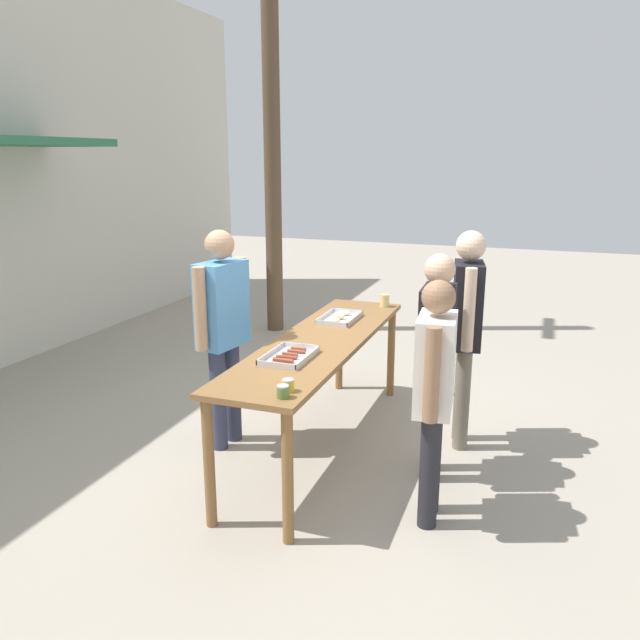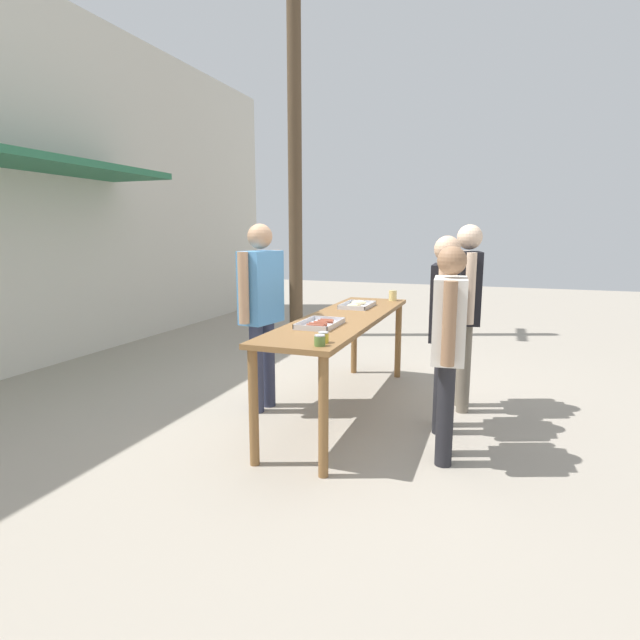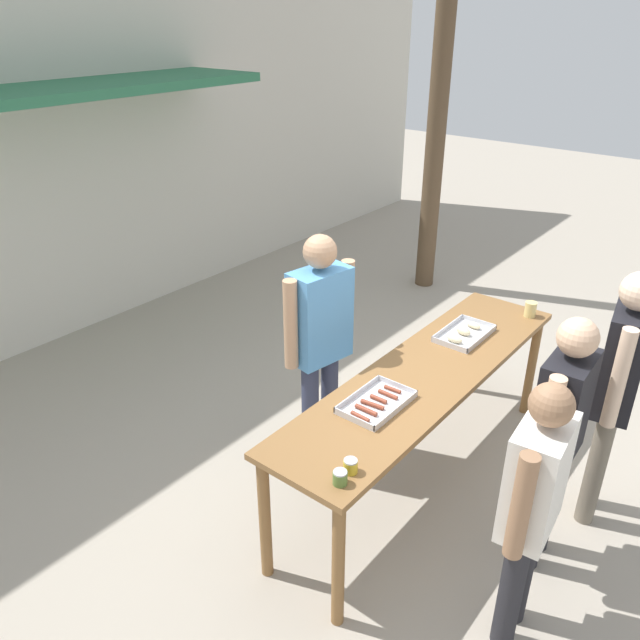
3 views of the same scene
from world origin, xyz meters
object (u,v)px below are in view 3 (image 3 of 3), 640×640
Objects in this scene: food_tray_sausages at (376,403)px; beer_cup at (530,309)px; person_customer_holding_hotdog at (533,497)px; person_customer_waiting_in_line at (559,425)px; condiment_jar_ketchup at (350,466)px; person_server_behind_table at (320,332)px; food_tray_buns at (464,334)px; condiment_jar_mustard at (340,478)px; person_customer_with_cup at (618,379)px.

beer_cup reaches higher than food_tray_sausages.
person_customer_waiting_in_line is (0.58, 0.09, 0.05)m from person_customer_holding_hotdog.
condiment_jar_ketchup is 0.05× the size of person_customer_holding_hotdog.
condiment_jar_ketchup is at bearing 179.87° from beer_cup.
food_tray_sausages is at bearing -105.47° from person_server_behind_table.
person_customer_waiting_in_line reaches higher than condiment_jar_ketchup.
person_server_behind_table is (0.32, 0.69, 0.12)m from food_tray_sausages.
person_customer_waiting_in_line reaches higher than person_customer_holding_hotdog.
person_server_behind_table is at bearing 146.65° from beer_cup.
person_server_behind_table is at bearing 139.44° from food_tray_buns.
food_tray_sausages is at bearing 172.11° from beer_cup.
person_customer_holding_hotdog is (-0.51, -1.73, -0.11)m from person_server_behind_table.
person_customer_with_cup is at bearing -26.96° from condiment_jar_mustard.
food_tray_sausages is 0.77m from person_server_behind_table.
person_customer_holding_hotdog reaches higher than beer_cup.
person_customer_waiting_in_line is at bearing -36.78° from condiment_jar_ketchup.
beer_cup reaches higher than condiment_jar_mustard.
food_tray_buns is 0.27× the size of person_server_behind_table.
person_server_behind_table is 1.00× the size of person_customer_with_cup.
person_server_behind_table reaches higher than food_tray_sausages.
condiment_jar_mustard is at bearing -160.05° from food_tray_sausages.
condiment_jar_mustard reaches higher than food_tray_sausages.
person_customer_holding_hotdog is (0.48, -0.80, -0.01)m from condiment_jar_mustard.
condiment_jar_mustard is at bearing -127.49° from person_server_behind_table.
condiment_jar_mustard is 0.65× the size of beer_cup.
food_tray_sausages is at bearing -179.88° from food_tray_buns.
condiment_jar_mustard is 0.05× the size of person_customer_waiting_in_line.
person_server_behind_table reaches higher than food_tray_buns.
person_customer_waiting_in_line is (0.38, -0.95, 0.06)m from food_tray_sausages.
beer_cup is at bearing -162.74° from person_customer_holding_hotdog.
food_tray_sausages is 6.10× the size of condiment_jar_mustard.
beer_cup is 1.14m from person_customer_with_cup.
person_customer_holding_hotdog is (0.38, -0.81, -0.01)m from condiment_jar_ketchup.
person_customer_holding_hotdog is at bearing -64.89° from condiment_jar_ketchup.
person_server_behind_table is at bearing -111.93° from person_customer_holding_hotdog.
food_tray_buns is 1.06m from person_server_behind_table.
beer_cup is at bearing -7.89° from food_tray_sausages.
person_customer_waiting_in_line reaches higher than condiment_jar_mustard.
person_customer_holding_hotdog is 0.91× the size of person_customer_with_cup.
beer_cup is at bearing -0.13° from condiment_jar_ketchup.
beer_cup reaches higher than condiment_jar_ketchup.
person_customer_waiting_in_line is at bearing -127.77° from food_tray_buns.
person_customer_with_cup reaches higher than person_customer_waiting_in_line.
person_customer_with_cup is (0.65, -1.77, 0.00)m from person_server_behind_table.
condiment_jar_ketchup is 0.65× the size of beer_cup.
person_customer_with_cup is at bearing -60.59° from person_server_behind_table.
person_customer_holding_hotdog is at bearing -100.70° from food_tray_sausages.
person_customer_waiting_in_line is at bearing -33.59° from condiment_jar_mustard.
food_tray_buns is at bearing -107.89° from person_customer_with_cup.
food_tray_buns is at bearing 158.31° from beer_cup.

